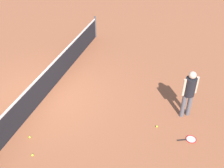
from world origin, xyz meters
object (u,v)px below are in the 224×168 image
(tennis_racket_near_player, at_px, (190,139))
(player_near_side, at_px, (189,91))
(tennis_ball_stray_left, at_px, (157,127))
(tennis_ball_near_player, at_px, (30,137))
(tennis_ball_baseline, at_px, (32,155))

(tennis_racket_near_player, bearing_deg, player_near_side, 15.19)
(tennis_ball_stray_left, bearing_deg, tennis_racket_near_player, -100.73)
(tennis_ball_near_player, distance_m, tennis_ball_baseline, 0.71)
(player_near_side, xyz_separation_m, tennis_ball_baseline, (-3.01, 3.84, -0.98))
(tennis_ball_near_player, bearing_deg, player_near_side, -60.16)
(tennis_ball_near_player, bearing_deg, tennis_ball_stray_left, -65.34)
(tennis_ball_baseline, relative_size, tennis_ball_stray_left, 1.00)
(tennis_racket_near_player, distance_m, tennis_ball_baseline, 4.57)
(tennis_ball_baseline, bearing_deg, tennis_ball_near_player, 38.00)
(player_near_side, distance_m, tennis_ball_stray_left, 1.49)
(player_near_side, relative_size, tennis_ball_baseline, 25.76)
(player_near_side, xyz_separation_m, tennis_ball_near_player, (-2.45, 4.27, -0.98))
(player_near_side, bearing_deg, tennis_ball_baseline, 128.09)
(player_near_side, height_order, tennis_ball_baseline, player_near_side)
(player_near_side, distance_m, tennis_ball_baseline, 4.97)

